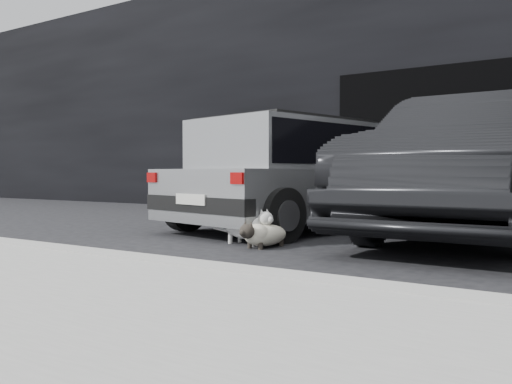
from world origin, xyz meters
The scene contains 9 objects.
ground centered at (0.00, 0.00, 0.00)m, with size 80.00×80.00×0.00m, color black.
building_facade centered at (1.00, 6.00, 2.50)m, with size 34.00×4.00×5.00m, color black.
garage_opening centered at (1.00, 3.99, 1.30)m, with size 4.00×0.10×2.60m, color black.
curb centered at (1.00, -2.60, 0.06)m, with size 18.00×0.25×0.12m, color #969691.
sidewalk centered at (1.00, -3.80, 0.06)m, with size 18.00×2.20×0.11m, color #969691.
silver_hatchback centered at (-0.19, 0.90, 0.79)m, with size 2.61×4.23×1.45m.
second_car centered at (2.08, 1.17, 0.86)m, with size 1.81×5.20×1.71m, color black.
cat_siamese centered at (0.39, -0.97, 0.13)m, with size 0.35×0.84×0.29m.
cat_white centered at (0.15, -0.86, 0.19)m, with size 0.84×0.39×0.40m.
Camera 1 is at (3.31, -5.56, 0.75)m, focal length 38.00 mm.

